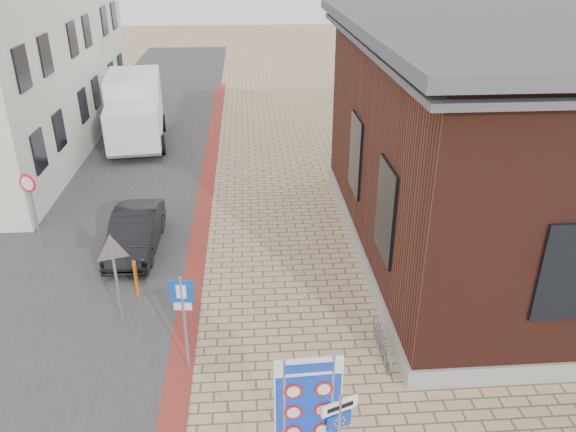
{
  "coord_description": "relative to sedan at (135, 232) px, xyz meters",
  "views": [
    {
      "loc": [
        -0.29,
        -8.0,
        8.67
      ],
      "look_at": [
        0.68,
        5.14,
        2.2
      ],
      "focal_mm": 35.0,
      "sensor_mm": 36.0,
      "label": 1
    }
  ],
  "objects": [
    {
      "name": "road_strip",
      "position": [
        -1.63,
        7.4,
        -0.62
      ],
      "size": [
        7.0,
        60.0,
        0.02
      ],
      "primitive_type": "cube",
      "color": "#38383A",
      "rests_on": "ground"
    },
    {
      "name": "curb_strip",
      "position": [
        1.87,
        2.4,
        -0.61
      ],
      "size": [
        0.6,
        40.0,
        0.02
      ],
      "primitive_type": "cube",
      "color": "maroon",
      "rests_on": "ground"
    },
    {
      "name": "brick_building",
      "position": [
        12.86,
        -0.6,
        2.86
      ],
      "size": [
        13.0,
        13.0,
        6.8
      ],
      "color": "gray",
      "rests_on": "ground"
    },
    {
      "name": "townhouse_far",
      "position": [
        -7.13,
        16.4,
        3.54
      ],
      "size": [
        7.4,
        6.4,
        8.3
      ],
      "color": "beige",
      "rests_on": "ground"
    },
    {
      "name": "bike_rack",
      "position": [
        6.52,
        -5.4,
        -0.36
      ],
      "size": [
        0.08,
        1.8,
        0.6
      ],
      "color": "slate",
      "rests_on": "ground"
    },
    {
      "name": "sedan",
      "position": [
        0.0,
        0.0,
        0.0
      ],
      "size": [
        1.38,
        3.81,
        1.25
      ],
      "primitive_type": "imported",
      "rotation": [
        0.0,
        0.0,
        -0.01
      ],
      "color": "black",
      "rests_on": "ground"
    },
    {
      "name": "box_truck",
      "position": [
        -1.68,
        10.57,
        0.98
      ],
      "size": [
        3.05,
        6.16,
        3.1
      ],
      "rotation": [
        0.0,
        0.0,
        0.12
      ],
      "color": "slate",
      "rests_on": "ground"
    },
    {
      "name": "border_sign",
      "position": [
        4.37,
        -9.1,
        1.61
      ],
      "size": [
        1.06,
        0.1,
        3.1
      ],
      "rotation": [
        0.0,
        0.0,
        0.04
      ],
      "color": "gray",
      "rests_on": "ground"
    },
    {
      "name": "essen_sign",
      "position": [
        4.87,
        -9.1,
        0.94
      ],
      "size": [
        0.61,
        0.27,
        2.37
      ],
      "rotation": [
        0.0,
        0.0,
        0.37
      ],
      "color": "gray",
      "rests_on": "ground"
    },
    {
      "name": "parking_sign",
      "position": [
        2.07,
        -5.6,
        1.01
      ],
      "size": [
        0.53,
        0.1,
        2.41
      ],
      "rotation": [
        0.0,
        0.0,
        -0.12
      ],
      "color": "gray",
      "rests_on": "ground"
    },
    {
      "name": "yield_sign",
      "position": [
        0.26,
        -3.78,
        1.27
      ],
      "size": [
        0.86,
        0.31,
        2.48
      ],
      "rotation": [
        0.0,
        0.0,
        0.29
      ],
      "color": "gray",
      "rests_on": "ground"
    },
    {
      "name": "speed_sign",
      "position": [
        -3.04,
        0.4,
        1.04
      ],
      "size": [
        0.55,
        0.25,
        2.47
      ],
      "rotation": [
        0.0,
        0.0,
        -0.4
      ],
      "color": "gray",
      "rests_on": "ground"
    },
    {
      "name": "bollard",
      "position": [
        0.45,
        -2.6,
        -0.09
      ],
      "size": [
        0.11,
        0.11,
        1.08
      ],
      "primitive_type": "cylinder",
      "rotation": [
        0.0,
        0.0,
        0.19
      ],
      "color": "#E3570B",
      "rests_on": "ground"
    }
  ]
}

